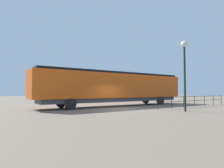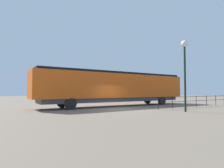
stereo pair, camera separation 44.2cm
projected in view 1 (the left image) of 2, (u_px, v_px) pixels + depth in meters
ground_plane at (120, 109)px, 17.89m from camera, size 120.00×120.00×0.00m
locomotive at (119, 87)px, 22.06m from camera, size 2.98×18.83×3.91m
lamp_post at (185, 59)px, 15.88m from camera, size 0.57×0.57×6.01m
platform_fence at (194, 100)px, 20.73m from camera, size 0.05×11.70×1.23m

